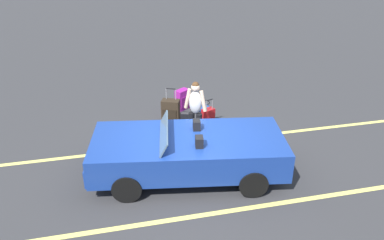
# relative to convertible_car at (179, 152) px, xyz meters

# --- Properties ---
(ground_plane) EXTENTS (80.00, 80.00, 0.00)m
(ground_plane) POSITION_rel_convertible_car_xyz_m (-0.21, 0.03, -0.59)
(ground_plane) COLOR #333335
(lot_line_near) EXTENTS (18.00, 0.12, 0.01)m
(lot_line_near) POSITION_rel_convertible_car_xyz_m (-0.21, -1.28, -0.59)
(lot_line_near) COLOR #EAE066
(lot_line_near) RESTS_ON ground_plane
(lot_line_mid) EXTENTS (18.00, 0.12, 0.01)m
(lot_line_mid) POSITION_rel_convertible_car_xyz_m (-0.21, 1.42, -0.59)
(lot_line_mid) COLOR #EAE066
(lot_line_mid) RESTS_ON ground_plane
(convertible_car) EXTENTS (4.36, 2.40, 1.24)m
(convertible_car) POSITION_rel_convertible_car_xyz_m (0.00, 0.00, 0.00)
(convertible_car) COLOR navy
(convertible_car) RESTS_ON ground_plane
(suitcase_large_black) EXTENTS (0.55, 0.44, 1.06)m
(suitcase_large_black) POSITION_rel_convertible_car_xyz_m (-0.25, -2.42, -0.22)
(suitcase_large_black) COLOR #2D2319
(suitcase_large_black) RESTS_ON ground_plane
(suitcase_medium_bright) EXTENTS (0.47, 0.42, 0.62)m
(suitcase_medium_bright) POSITION_rel_convertible_car_xyz_m (-0.76, -3.36, -0.28)
(suitcase_medium_bright) COLOR #991E8C
(suitcase_medium_bright) RESTS_ON ground_plane
(suitcase_small_carryon) EXTENTS (0.39, 0.31, 0.80)m
(suitcase_small_carryon) POSITION_rel_convertible_car_xyz_m (-1.24, -2.15, -0.33)
(suitcase_small_carryon) COLOR red
(suitcase_small_carryon) RESTS_ON ground_plane
(duffel_bag) EXTENTS (0.52, 0.71, 0.34)m
(duffel_bag) POSITION_rel_convertible_car_xyz_m (-1.32, -2.96, -0.43)
(duffel_bag) COLOR #1E479E
(duffel_bag) RESTS_ON ground_plane
(traveler_person) EXTENTS (0.54, 0.43, 1.65)m
(traveler_person) POSITION_rel_convertible_car_xyz_m (-0.68, -1.33, 0.34)
(traveler_person) COLOR black
(traveler_person) RESTS_ON ground_plane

